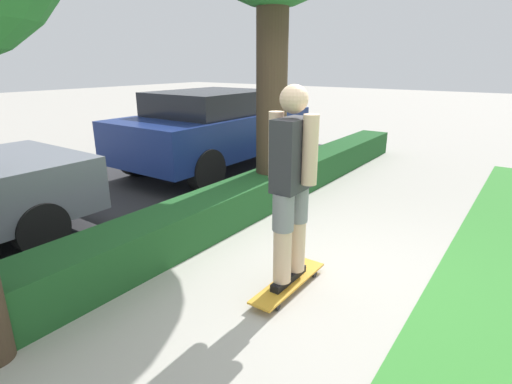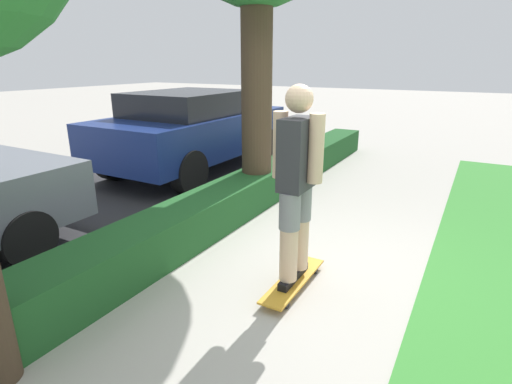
# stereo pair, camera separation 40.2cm
# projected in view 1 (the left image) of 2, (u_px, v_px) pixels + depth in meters

# --- Properties ---
(ground_plane) EXTENTS (60.00, 60.00, 0.00)m
(ground_plane) POSITION_uv_depth(u_px,v_px,m) (312.00, 277.00, 4.06)
(ground_plane) COLOR #ADA89E
(street_asphalt) EXTENTS (12.50, 5.00, 0.01)m
(street_asphalt) POSITION_uv_depth(u_px,v_px,m) (78.00, 199.00, 6.37)
(street_asphalt) COLOR #2D2D30
(street_asphalt) RESTS_ON ground_plane
(hedge_row) EXTENTS (12.50, 0.60, 0.49)m
(hedge_row) POSITION_uv_depth(u_px,v_px,m) (196.00, 220.00, 4.87)
(hedge_row) COLOR #1E5123
(hedge_row) RESTS_ON ground_plane
(skateboard) EXTENTS (1.02, 0.24, 0.09)m
(skateboard) POSITION_uv_depth(u_px,v_px,m) (289.00, 283.00, 3.82)
(skateboard) COLOR gold
(skateboard) RESTS_ON ground_plane
(skater_person) EXTENTS (0.52, 0.47, 1.83)m
(skater_person) POSITION_uv_depth(u_px,v_px,m) (292.00, 184.00, 3.51)
(skater_person) COLOR black
(skater_person) RESTS_ON skateboard
(parked_car_middle) EXTENTS (4.13, 2.02, 1.56)m
(parked_car_middle) POSITION_uv_depth(u_px,v_px,m) (215.00, 128.00, 7.92)
(parked_car_middle) COLOR navy
(parked_car_middle) RESTS_ON ground_plane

